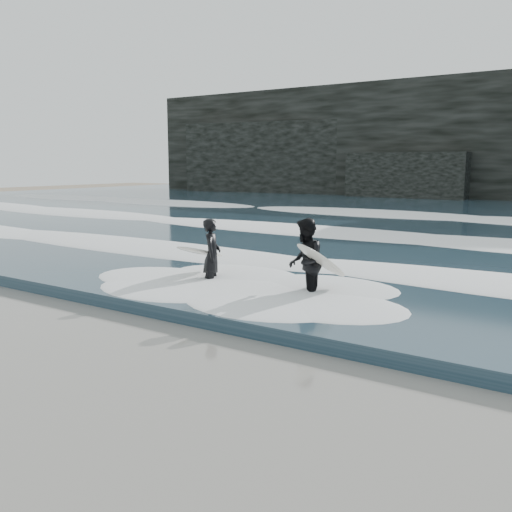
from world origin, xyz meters
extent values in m
plane|color=#826A4E|center=(0.00, 0.00, 0.00)|extent=(120.00, 120.00, 0.00)
cube|color=#213744|center=(0.00, 29.00, 0.15)|extent=(90.00, 52.00, 0.30)
ellipsoid|color=white|center=(0.00, 9.00, 0.40)|extent=(60.00, 3.20, 0.20)
ellipsoid|color=white|center=(0.00, 16.00, 0.42)|extent=(60.00, 4.00, 0.24)
ellipsoid|color=white|center=(0.00, 25.00, 0.45)|extent=(60.00, 4.80, 0.30)
imported|color=black|center=(-0.10, 5.74, 0.90)|extent=(0.70, 0.78, 1.80)
ellipsoid|color=silver|center=(-0.50, 5.79, 0.94)|extent=(0.94, 2.19, 0.64)
imported|color=black|center=(2.53, 5.75, 0.98)|extent=(1.09, 1.18, 1.96)
ellipsoid|color=silver|center=(2.95, 5.75, 1.05)|extent=(0.73, 1.77, 1.02)
camera|label=1|loc=(8.67, -5.11, 3.16)|focal=40.00mm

